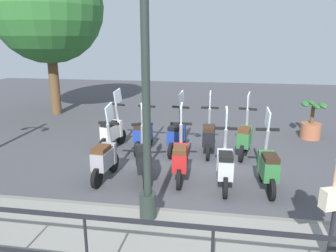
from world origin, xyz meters
name	(u,v)px	position (x,y,z in m)	size (l,w,h in m)	color
ground_plane	(189,168)	(0.00, 0.00, 0.00)	(28.00, 28.00, 0.00)	#424247
fence_railing	(147,251)	(-4.20, 0.00, 0.89)	(0.04, 16.03, 1.07)	black
lamp_post_near	(146,102)	(-2.40, 0.40, 1.97)	(0.26, 0.90, 4.12)	#232D28
tree_large	(47,7)	(4.48, 5.46, 3.82)	(3.90, 3.90, 5.78)	brown
potted_palm	(311,123)	(2.73, -3.25, 0.45)	(1.06, 0.66, 1.05)	#9E5B3D
scooter_near_0	(268,166)	(-0.84, -1.58, 0.48)	(1.23, 0.44, 1.54)	black
scooter_near_1	(225,165)	(-0.89, -0.78, 0.48)	(1.23, 0.44, 1.54)	black
scooter_near_2	(180,158)	(-0.68, 0.11, 0.48)	(1.23, 0.44, 1.54)	black
scooter_near_3	(144,159)	(-0.84, 0.83, 0.48)	(1.20, 0.54, 1.54)	black
scooter_near_4	(105,157)	(-0.87, 1.63, 0.48)	(1.23, 0.44, 1.54)	black
scooter_far_0	(245,137)	(0.96, -1.27, 0.48)	(1.22, 0.49, 1.54)	black
scooter_far_1	(209,136)	(0.95, -0.40, 0.48)	(1.23, 0.44, 1.54)	black
scooter_far_2	(177,135)	(0.90, 0.38, 0.48)	(1.22, 0.48, 1.54)	black
scooter_far_3	(143,133)	(0.89, 1.24, 0.48)	(1.23, 0.44, 1.54)	black
scooter_far_4	(112,131)	(0.98, 2.09, 0.48)	(1.22, 0.51, 1.54)	black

